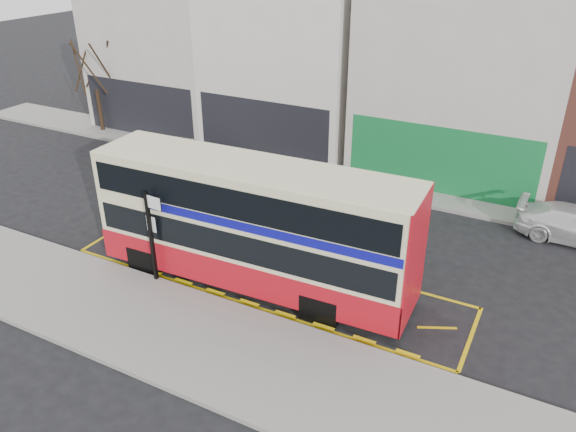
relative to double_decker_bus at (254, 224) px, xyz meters
The scene contains 14 objects.
ground 2.54m from the double_decker_bus, 84.22° to the right, with size 120.00×120.00×0.00m, color black.
pavement 4.10m from the double_decker_bus, 88.04° to the right, with size 40.00×4.00×0.15m, color gray.
kerb 2.68m from the double_decker_bus, 85.61° to the right, with size 40.00×0.15×0.15m, color gray.
far_pavement 10.07m from the double_decker_bus, 89.31° to the left, with size 50.00×3.00×0.15m, color gray.
road_markings 2.29m from the double_decker_bus, 74.61° to the left, with size 14.00×3.40×0.01m, color #DEB90B, non-canonical shape.
terrace_far_left 19.41m from the double_decker_bus, 134.08° to the left, with size 8.00×8.01×10.80m.
terrace_left 15.14m from the double_decker_bus, 111.28° to the left, with size 8.00×8.01×11.80m.
terrace_green_shop 14.56m from the double_decker_bus, 75.33° to the left, with size 9.00×8.01×11.30m.
double_decker_bus is the anchor object (origin of this frame).
bus_stop_post 3.33m from the double_decker_bus, 151.87° to the right, with size 0.81×0.16×3.28m.
car_silver 11.57m from the double_decker_bus, 138.63° to the left, with size 1.69×4.19×1.43m, color #B0AFB4.
car_grey 7.30m from the double_decker_bus, 87.20° to the left, with size 1.33×3.82×1.26m, color #3E4246.
street_tree_left 18.83m from the double_decker_bus, 149.53° to the left, with size 3.14×3.14×6.79m.
street_tree_right 12.49m from the double_decker_bus, 62.88° to the left, with size 2.77×2.77×5.98m.
Camera 1 is at (8.28, -12.50, 10.80)m, focal length 35.00 mm.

